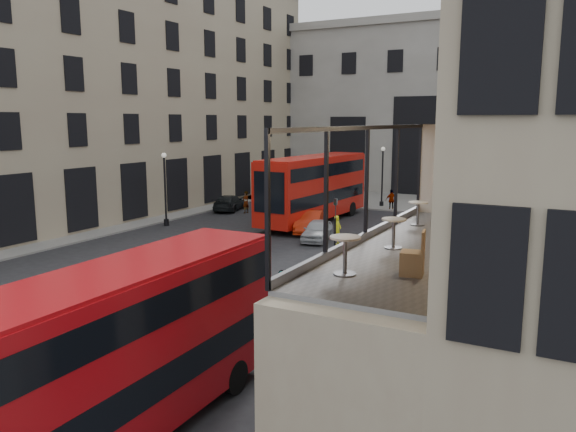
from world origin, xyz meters
The scene contains 30 objects.
ground centered at (0.00, 0.00, 0.00)m, with size 140.00×140.00×0.00m, color black.
host_frontage centered at (6.50, 0.00, 2.25)m, with size 3.00×11.00×4.50m, color tan.
cafe_floor centered at (6.50, 0.00, 4.55)m, with size 3.00×10.00×0.10m, color slate.
building_left centered at (-26.96, 20.00, 11.38)m, with size 14.60×50.60×22.00m.
gateway centered at (-5.00, 47.99, 9.39)m, with size 35.00×10.60×18.00m.
pavement_far centered at (-6.00, 38.00, 0.06)m, with size 40.00×12.00×0.12m, color slate.
pavement_left centered at (-22.00, 12.00, 0.06)m, with size 8.00×48.00×0.12m, color slate.
traffic_light_near centered at (-1.00, 12.00, 2.42)m, with size 0.16×0.20×3.80m.
traffic_light_far centered at (-15.00, 28.00, 2.42)m, with size 0.16×0.20×3.80m.
street_lamp_a centered at (-17.00, 18.00, 2.39)m, with size 0.36×0.36×5.33m.
street_lamp_b centered at (-6.00, 34.00, 2.39)m, with size 0.36×0.36×5.33m.
bus_near centered at (0.56, -4.50, 2.40)m, with size 2.62×10.72×4.27m.
bus_far centered at (-8.12, 24.44, 2.80)m, with size 3.40×12.61×4.99m.
car_a centered at (-5.05, 18.56, 0.66)m, with size 1.57×3.90×1.33m, color #A8ACB0.
car_b centered at (-6.62, 20.71, 0.74)m, with size 1.57×4.49×1.48m, color #AF220A.
car_c centered at (-16.86, 26.05, 0.67)m, with size 1.87×4.60×1.33m, color black.
bicycle centered at (-1.76, 8.80, 0.51)m, with size 0.68×1.96×1.03m, color gray.
cyclist centered at (-3.50, 18.19, 0.90)m, with size 0.66×0.43×1.80m, color yellow.
pedestrian_a centered at (-13.32, 28.89, 0.93)m, with size 0.91×0.71×1.86m, color gray.
pedestrian_b centered at (-11.10, 28.99, 0.91)m, with size 1.17×0.67×1.81m, color gray.
pedestrian_c centered at (-4.65, 32.61, 0.90)m, with size 1.05×0.44×1.79m, color gray.
pedestrian_d centered at (1.11, 28.95, 0.97)m, with size 0.95×0.62×1.94m, color gray.
pedestrian_e centered at (-14.89, 25.53, 0.92)m, with size 0.67×0.44×1.84m, color gray.
cafe_table_near centered at (5.82, -3.37, 5.11)m, with size 0.62×0.62×0.78m.
cafe_table_mid centered at (5.95, -0.66, 5.08)m, with size 0.58×0.58×0.73m.
cafe_table_far centered at (5.65, 2.59, 5.06)m, with size 0.55×0.55×0.69m.
cafe_chair_a centered at (7.02, -2.77, 4.87)m, with size 0.52×0.52×0.91m.
cafe_chair_b centered at (7.33, -0.06, 4.83)m, with size 0.43×0.43×0.76m.
cafe_chair_c centered at (7.31, -0.38, 4.87)m, with size 0.47×0.47×0.88m.
cafe_chair_d centered at (7.10, 2.59, 4.88)m, with size 0.53×0.53×0.91m.
Camera 1 is at (9.91, -13.43, 7.63)m, focal length 35.00 mm.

